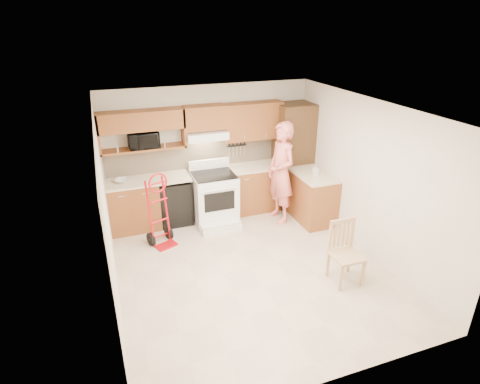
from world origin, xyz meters
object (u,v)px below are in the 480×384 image
person (281,173)px  dining_chair (347,254)px  range (215,195)px  hand_truck (161,213)px  microwave (143,140)px

person → dining_chair: (0.07, -2.13, -0.49)m
range → person: person is taller
person → hand_truck: (-2.29, -0.16, -0.37)m
range → hand_truck: bearing=-157.9°
range → dining_chair: range is taller
dining_chair → range: bearing=119.5°
person → dining_chair: person is taller
range → person: 1.29m
range → dining_chair: bearing=-62.1°
person → hand_truck: 2.32m
hand_truck → dining_chair: 3.07m
microwave → dining_chair: 3.93m
range → microwave: bearing=158.4°
hand_truck → dining_chair: bearing=-60.4°
range → dining_chair: (1.27, -2.40, -0.10)m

